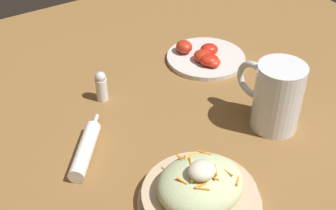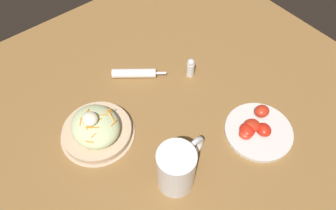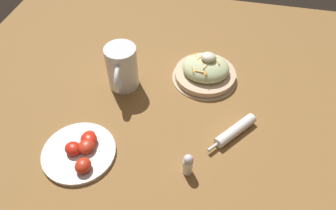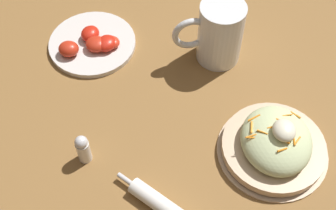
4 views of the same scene
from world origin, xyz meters
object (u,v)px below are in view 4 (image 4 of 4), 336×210
at_px(tomato_plate, 93,43).
at_px(beer_mug, 219,36).
at_px(napkin_roll, 163,206).
at_px(salt_shaker, 83,148).
at_px(salad_plate, 275,144).

bearing_deg(tomato_plate, beer_mug, -96.64).
height_order(beer_mug, napkin_roll, beer_mug).
relative_size(napkin_roll, tomato_plate, 0.77).
xyz_separation_m(beer_mug, salt_shaker, (-0.26, 0.28, -0.03)).
xyz_separation_m(salad_plate, beer_mug, (0.26, 0.09, 0.03)).
height_order(napkin_roll, tomato_plate, tomato_plate).
relative_size(beer_mug, tomato_plate, 0.78).
relative_size(tomato_plate, salt_shaker, 2.78).
height_order(salad_plate, beer_mug, beer_mug).
distance_m(beer_mug, napkin_roll, 0.40).
distance_m(napkin_roll, tomato_plate, 0.44).
height_order(salad_plate, salt_shaker, salad_plate).
bearing_deg(beer_mug, salt_shaker, 133.14).
xyz_separation_m(tomato_plate, salt_shaker, (-0.30, -0.01, 0.02)).
xyz_separation_m(beer_mug, napkin_roll, (-0.37, 0.13, -0.05)).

